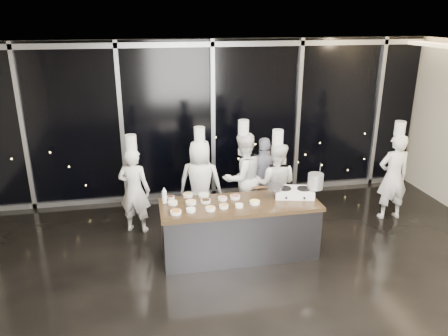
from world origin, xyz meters
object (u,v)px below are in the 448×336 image
at_px(chef_left, 200,182).
at_px(guest, 264,178).
at_px(demo_counter, 240,229).
at_px(chef_center, 243,177).
at_px(stove, 294,192).
at_px(chef_side, 393,176).
at_px(chef_right, 276,184).
at_px(frying_pan, 274,187).
at_px(chef_far_left, 134,189).
at_px(stock_pot, 316,181).

height_order(chef_left, guest, chef_left).
distance_m(demo_counter, chef_center, 1.32).
distance_m(stove, chef_side, 2.27).
height_order(demo_counter, chef_right, chef_right).
height_order(demo_counter, frying_pan, frying_pan).
relative_size(frying_pan, chef_left, 0.29).
relative_size(stove, chef_right, 0.38).
xyz_separation_m(demo_counter, guest, (0.76, 1.29, 0.32)).
xyz_separation_m(demo_counter, chef_side, (3.07, 0.79, 0.39)).
distance_m(chef_right, chef_side, 2.20).
height_order(stove, frying_pan, frying_pan).
height_order(demo_counter, chef_far_left, chef_far_left).
distance_m(stock_pot, chef_right, 1.06).
xyz_separation_m(guest, chef_side, (2.31, -0.50, 0.07)).
height_order(stove, chef_far_left, chef_far_left).
distance_m(chef_center, chef_side, 2.77).
distance_m(stock_pot, chef_far_left, 3.07).
bearing_deg(demo_counter, chef_side, 14.41).
height_order(stock_pot, chef_far_left, chef_far_left).
height_order(stock_pot, chef_side, chef_side).
height_order(stock_pot, guest, guest).
xyz_separation_m(frying_pan, guest, (0.18, 1.13, -0.29)).
bearing_deg(stock_pot, chef_side, 22.48).
distance_m(demo_counter, chef_far_left, 2.01).
distance_m(chef_far_left, chef_left, 1.17).
bearing_deg(chef_side, stove, 17.93).
relative_size(chef_left, chef_side, 0.97).
relative_size(frying_pan, stock_pot, 2.15).
relative_size(stove, chef_center, 0.35).
distance_m(chef_left, chef_right, 1.35).
bearing_deg(chef_left, demo_counter, 126.48).
bearing_deg(frying_pan, chef_side, 27.09).
xyz_separation_m(stock_pot, chef_left, (-1.67, 1.21, -0.35)).
height_order(demo_counter, stove, stove).
xyz_separation_m(demo_counter, chef_left, (-0.45, 1.23, 0.35)).
relative_size(demo_counter, frying_pan, 4.72).
bearing_deg(chef_right, demo_counter, 72.00).
height_order(demo_counter, chef_side, chef_side).
distance_m(frying_pan, stock_pot, 0.66).
bearing_deg(guest, chef_left, 4.29).
xyz_separation_m(frying_pan, chef_far_left, (-2.19, 0.99, -0.27)).
bearing_deg(guest, chef_far_left, 5.04).
bearing_deg(stove, chef_left, 153.03).
bearing_deg(chef_side, stock_pot, 22.83).
relative_size(demo_counter, stove, 3.64).
height_order(stove, chef_center, chef_center).
bearing_deg(chef_right, frying_pan, 94.24).
xyz_separation_m(stove, chef_right, (-0.03, 0.85, -0.18)).
bearing_deg(guest, chef_side, 169.66).
bearing_deg(frying_pan, stove, 3.34).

